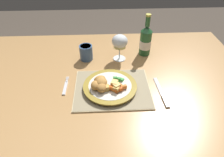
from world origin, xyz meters
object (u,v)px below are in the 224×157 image
(dinner_plate, at_px, (110,86))
(table_knife, at_px, (162,94))
(fork, at_px, (66,87))
(wine_glass, at_px, (120,42))
(dining_table, at_px, (107,92))
(drinking_cup, at_px, (86,52))
(bottle, at_px, (146,41))

(dinner_plate, xyz_separation_m, table_knife, (0.24, -0.05, -0.01))
(fork, bearing_deg, wine_glass, 40.07)
(dining_table, height_order, drinking_cup, drinking_cup)
(dining_table, distance_m, drinking_cup, 0.25)
(bottle, relative_size, drinking_cup, 2.83)
(table_knife, xyz_separation_m, drinking_cup, (-0.36, 0.31, 0.04))
(dining_table, distance_m, table_knife, 0.29)
(wine_glass, xyz_separation_m, drinking_cup, (-0.19, 0.01, -0.06))
(wine_glass, relative_size, drinking_cup, 1.76)
(fork, distance_m, table_knife, 0.45)
(dinner_plate, bearing_deg, bottle, 54.84)
(fork, height_order, table_knife, table_knife)
(dining_table, relative_size, fork, 11.44)
(dinner_plate, relative_size, table_knife, 1.23)
(bottle, bearing_deg, dining_table, -134.00)
(dining_table, xyz_separation_m, wine_glass, (0.08, 0.19, 0.18))
(dining_table, bearing_deg, wine_glass, 67.33)
(table_knife, distance_m, wine_glass, 0.36)
(bottle, bearing_deg, fork, -146.75)
(fork, relative_size, drinking_cup, 1.55)
(wine_glass, distance_m, bottle, 0.16)
(drinking_cup, bearing_deg, table_knife, -41.05)
(table_knife, relative_size, drinking_cup, 2.41)
(table_knife, bearing_deg, drinking_cup, 138.95)
(dinner_plate, bearing_deg, fork, 173.30)
(fork, height_order, wine_glass, wine_glass)
(dinner_plate, relative_size, bottle, 1.05)
(dinner_plate, bearing_deg, wine_glass, 76.10)
(table_knife, xyz_separation_m, wine_glass, (-0.17, 0.30, 0.10))
(dinner_plate, distance_m, bottle, 0.38)
(dinner_plate, distance_m, wine_glass, 0.28)
(dinner_plate, height_order, bottle, bottle)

